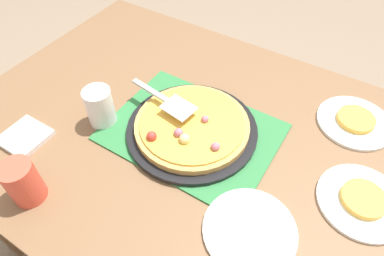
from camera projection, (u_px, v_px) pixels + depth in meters
ground_plane at (192, 239)px, 1.55m from camera, size 8.00×8.00×0.00m
dining_table at (192, 155)px, 1.07m from camera, size 1.40×1.00×0.75m
placemat at (192, 132)px, 0.99m from camera, size 0.48×0.36×0.01m
pizza_pan at (192, 130)px, 0.98m from camera, size 0.38×0.38×0.01m
pizza at (192, 125)px, 0.96m from camera, size 0.33×0.33×0.05m
plate_near_left at (362, 201)px, 0.83m from camera, size 0.22×0.22×0.01m
plate_far_right at (354, 122)px, 1.01m from camera, size 0.22×0.22×0.01m
plate_side at (250, 230)px, 0.78m from camera, size 0.22×0.22×0.01m
served_slice_left at (364, 199)px, 0.82m from camera, size 0.11×0.11×0.02m
served_slice_right at (356, 119)px, 1.00m from camera, size 0.11×0.11×0.02m
cup_near at (23, 182)px, 0.80m from camera, size 0.08×0.08×0.12m
cup_far at (100, 107)px, 0.97m from camera, size 0.08×0.08×0.12m
pizza_server at (166, 100)px, 0.98m from camera, size 0.23×0.08×0.01m
napkin_stack at (25, 137)px, 0.97m from camera, size 0.12×0.12×0.02m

